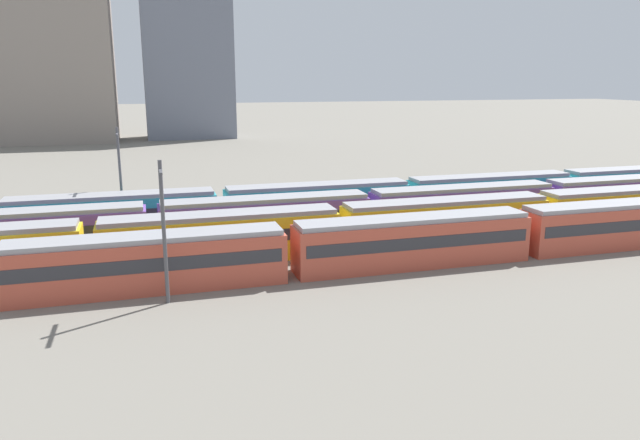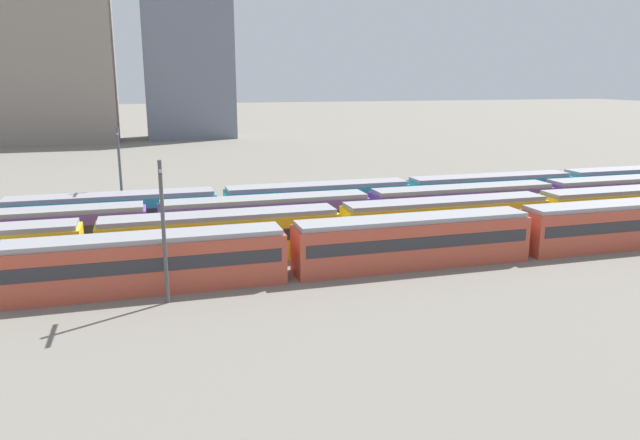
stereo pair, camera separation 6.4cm
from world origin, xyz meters
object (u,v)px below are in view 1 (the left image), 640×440
Objects in this scene: catenary_pole_1 at (120,172)px; train_track_1 at (446,220)px; train_track_3 at (565,188)px; train_track_0 at (622,224)px; train_track_2 at (547,200)px; catenary_pole_2 at (164,225)px.

train_track_1 is at bearing -26.73° from catenary_pole_1.
catenary_pole_1 is at bearing 176.44° from train_track_3.
train_track_0 is 0.83× the size of train_track_3.
catenary_pole_1 reaches higher than train_track_2.
catenary_pole_2 is (-37.25, -13.17, 3.10)m from train_track_2.
train_track_3 is 46.71m from catenary_pole_1.
train_track_3 is at bearing 22.92° from catenary_pole_2.
train_track_3 is 47.25m from catenary_pole_2.
train_track_0 is 14.43m from train_track_1.
catenary_pole_2 reaches higher than train_track_3.
train_track_1 is 0.83× the size of train_track_3.
train_track_3 is 12.06× the size of catenary_pole_1.
catenary_pole_1 is (-40.33, 8.09, 3.30)m from train_track_2.
catenary_pole_1 is at bearing 153.27° from train_track_1.
catenary_pole_1 is (-26.39, 13.29, 3.30)m from train_track_1.
train_track_0 and train_track_1 have the same top height.
train_track_1 is at bearing -159.55° from train_track_2.
catenary_pole_1 reaches higher than catenary_pole_2.
train_track_0 is at bearing -24.89° from catenary_pole_1.
train_track_1 is (-13.47, 5.20, 0.00)m from train_track_0.
catenary_pole_2 is at bearing -161.13° from train_track_1.
train_track_2 is at bearing 20.45° from train_track_1.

